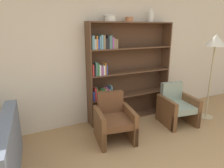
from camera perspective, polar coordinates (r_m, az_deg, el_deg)
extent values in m
cube|color=beige|center=(4.34, 1.36, 7.85)|extent=(12.00, 0.06, 2.75)
cube|color=brown|center=(3.95, -6.55, 2.07)|extent=(0.02, 0.30, 2.09)
cube|color=brown|center=(4.89, 14.74, 4.31)|extent=(0.02, 0.30, 2.09)
cube|color=brown|center=(4.24, 5.59, 17.11)|extent=(1.85, 0.30, 0.03)
cube|color=brown|center=(4.68, 4.90, -9.08)|extent=(1.85, 0.30, 0.03)
cube|color=#492F1E|center=(4.46, 4.27, 3.73)|extent=(1.85, 0.01, 2.09)
cube|color=#388C47|center=(4.23, -5.42, -9.77)|extent=(0.02, 0.18, 0.26)
cube|color=#994C99|center=(4.24, -4.90, -10.16)|extent=(0.04, 0.14, 0.20)
cube|color=#4C756B|center=(4.26, -4.50, -9.59)|extent=(0.04, 0.19, 0.25)
cube|color=#334CB2|center=(4.27, -3.82, -10.08)|extent=(0.04, 0.15, 0.18)
cube|color=#388C47|center=(4.30, -3.53, -9.97)|extent=(0.02, 0.18, 0.17)
cube|color=#334CB2|center=(4.30, -3.25, -9.58)|extent=(0.02, 0.20, 0.21)
cube|color=#334CB2|center=(4.30, -2.84, -9.64)|extent=(0.02, 0.17, 0.21)
cube|color=#4C756B|center=(4.31, -2.45, -9.29)|extent=(0.03, 0.18, 0.25)
cube|color=black|center=(4.33, -2.00, -9.24)|extent=(0.03, 0.18, 0.24)
cube|color=orange|center=(4.34, -1.47, -9.17)|extent=(0.04, 0.18, 0.24)
cube|color=#994C99|center=(4.35, -0.94, -9.21)|extent=(0.03, 0.17, 0.22)
cube|color=white|center=(4.34, -0.28, -8.90)|extent=(0.04, 0.12, 0.27)
cube|color=black|center=(4.39, -0.03, -8.86)|extent=(0.02, 0.19, 0.23)
cube|color=#669EB2|center=(4.40, 0.35, -8.72)|extent=(0.03, 0.18, 0.25)
cube|color=orange|center=(4.43, 0.76, -8.68)|extent=(0.04, 0.20, 0.23)
cube|color=orange|center=(4.42, 1.47, -8.74)|extent=(0.04, 0.13, 0.23)
cube|color=brown|center=(4.48, 5.06, -2.86)|extent=(1.85, 0.30, 0.02)
cube|color=#334CB2|center=(4.01, -5.42, -3.45)|extent=(0.03, 0.12, 0.19)
cube|color=red|center=(4.02, -4.83, -2.92)|extent=(0.04, 0.12, 0.26)
cube|color=#388C47|center=(4.03, -4.40, -2.86)|extent=(0.02, 0.12, 0.26)
cube|color=#334CB2|center=(4.07, -4.10, -3.34)|extent=(0.02, 0.16, 0.17)
cube|color=#B2A899|center=(4.07, -3.67, -3.35)|extent=(0.02, 0.14, 0.17)
cube|color=orange|center=(4.08, -3.36, -3.10)|extent=(0.03, 0.16, 0.19)
cube|color=#388C47|center=(4.10, -2.90, -2.86)|extent=(0.03, 0.16, 0.21)
cube|color=#4C756B|center=(4.10, -2.44, -2.82)|extent=(0.02, 0.14, 0.21)
cube|color=gold|center=(4.12, -2.14, -2.68)|extent=(0.02, 0.17, 0.22)
cube|color=#994C99|center=(4.12, -1.73, -2.48)|extent=(0.03, 0.15, 0.25)
cube|color=red|center=(4.16, -1.43, -2.54)|extent=(0.02, 0.20, 0.21)
cube|color=white|center=(4.15, -1.01, -2.66)|extent=(0.02, 0.15, 0.20)
cube|color=#669EB2|center=(4.18, -0.85, -2.73)|extent=(0.02, 0.19, 0.17)
cube|color=#669EB2|center=(4.18, -0.57, -2.08)|extent=(0.02, 0.20, 0.26)
cube|color=brown|center=(4.34, 5.23, 3.53)|extent=(1.85, 0.30, 0.02)
cube|color=red|center=(3.88, -5.66, 3.92)|extent=(0.03, 0.13, 0.22)
cube|color=black|center=(3.92, -5.34, 3.69)|extent=(0.02, 0.20, 0.17)
cube|color=#4C756B|center=(3.90, -4.65, 4.30)|extent=(0.03, 0.13, 0.27)
cube|color=#388C47|center=(3.94, -4.33, 4.27)|extent=(0.02, 0.19, 0.24)
cube|color=white|center=(3.92, -3.64, 3.99)|extent=(0.03, 0.12, 0.21)
cube|color=#994C99|center=(3.97, -3.26, 3.86)|extent=(0.04, 0.19, 0.17)
cube|color=white|center=(3.97, -2.52, 4.02)|extent=(0.04, 0.14, 0.19)
cube|color=orange|center=(3.98, -2.15, 4.40)|extent=(0.02, 0.15, 0.24)
cube|color=#334CB2|center=(4.01, -1.90, 4.14)|extent=(0.02, 0.19, 0.19)
cube|color=brown|center=(4.26, 5.40, 10.24)|extent=(1.85, 0.30, 0.02)
cube|color=#4C756B|center=(3.80, -5.93, 11.61)|extent=(0.02, 0.13, 0.25)
cube|color=#669EB2|center=(3.83, -5.68, 11.73)|extent=(0.03, 0.18, 0.26)
cube|color=#B2A899|center=(3.83, -5.02, 11.24)|extent=(0.03, 0.14, 0.19)
cube|color=orange|center=(3.83, -4.50, 11.68)|extent=(0.02, 0.12, 0.25)
cube|color=#334CB2|center=(3.87, -4.23, 11.31)|extent=(0.03, 0.18, 0.19)
cube|color=#669EB2|center=(3.89, -3.77, 11.70)|extent=(0.02, 0.19, 0.24)
cube|color=#669EB2|center=(3.90, -3.25, 11.91)|extent=(0.04, 0.18, 0.27)
cube|color=#7F6B4C|center=(3.92, -2.69, 11.91)|extent=(0.04, 0.19, 0.26)
cube|color=black|center=(3.92, -1.95, 11.45)|extent=(0.04, 0.16, 0.20)
cube|color=black|center=(3.95, -1.49, 11.92)|extent=(0.03, 0.18, 0.26)
cube|color=#4C756B|center=(3.97, -1.11, 11.87)|extent=(0.02, 0.20, 0.25)
cube|color=#4C756B|center=(3.97, -0.66, 11.93)|extent=(0.03, 0.18, 0.26)
cube|color=#994C99|center=(3.97, -0.01, 11.67)|extent=(0.04, 0.13, 0.22)
cube|color=#7F6B4C|center=(4.01, 0.35, 11.51)|extent=(0.04, 0.18, 0.19)
cube|color=#7F6B4C|center=(4.03, 0.91, 11.45)|extent=(0.04, 0.18, 0.18)
cylinder|color=silver|center=(4.02, -0.52, 18.25)|extent=(0.21, 0.21, 0.11)
torus|color=silver|center=(4.02, -0.52, 18.98)|extent=(0.24, 0.24, 0.02)
cylinder|color=#C67547|center=(4.21, 4.91, 17.89)|extent=(0.16, 0.16, 0.09)
torus|color=#C67547|center=(4.22, 4.92, 18.40)|extent=(0.18, 0.18, 0.02)
cylinder|color=silver|center=(4.51, 11.04, 18.32)|extent=(0.12, 0.12, 0.21)
cylinder|color=silver|center=(4.52, 11.13, 19.97)|extent=(0.07, 0.07, 0.05)
cube|color=slate|center=(2.97, -27.90, -12.97)|extent=(0.32, 1.69, 0.39)
cube|color=brown|center=(3.55, 6.84, -14.87)|extent=(0.08, 0.08, 0.35)
cube|color=brown|center=(3.39, -2.43, -16.37)|extent=(0.08, 0.08, 0.35)
cube|color=brown|center=(4.04, 3.38, -10.69)|extent=(0.08, 0.08, 0.35)
cube|color=brown|center=(3.90, -4.68, -11.74)|extent=(0.08, 0.08, 0.35)
cube|color=brown|center=(3.61, 0.78, -10.48)|extent=(0.58, 0.71, 0.12)
cube|color=brown|center=(3.76, -0.49, -5.31)|extent=(0.49, 0.20, 0.43)
cube|color=brown|center=(3.73, 4.95, -11.04)|extent=(0.19, 0.68, 0.59)
cube|color=brown|center=(3.59, -3.60, -12.22)|extent=(0.19, 0.68, 0.59)
cube|color=brown|center=(4.46, 23.42, -9.44)|extent=(0.08, 0.08, 0.35)
cube|color=brown|center=(4.13, 17.28, -10.86)|extent=(0.08, 0.08, 0.35)
cube|color=brown|center=(4.89, 18.81, -6.72)|extent=(0.08, 0.08, 0.35)
cube|color=brown|center=(4.59, 12.98, -7.75)|extent=(0.08, 0.08, 0.35)
cube|color=gray|center=(4.43, 18.34, -6.21)|extent=(0.57, 0.70, 0.12)
cube|color=gray|center=(4.56, 16.58, -2.14)|extent=(0.49, 0.19, 0.43)
cube|color=brown|center=(4.62, 21.10, -6.67)|extent=(0.18, 0.68, 0.59)
cube|color=brown|center=(4.31, 15.18, -7.77)|extent=(0.18, 0.68, 0.59)
cylinder|color=tan|center=(5.10, 25.09, -8.45)|extent=(0.32, 0.32, 0.02)
cylinder|color=tan|center=(4.85, 26.19, 0.26)|extent=(0.04, 0.04, 1.59)
cone|color=beige|center=(4.71, 27.56, 11.02)|extent=(0.42, 0.42, 0.24)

